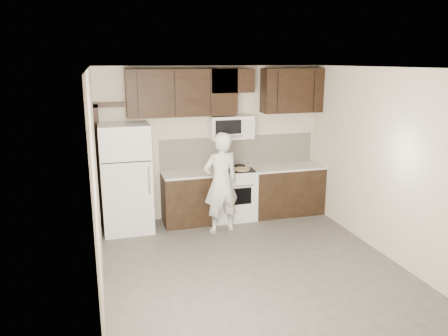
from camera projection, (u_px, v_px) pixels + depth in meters
name	position (u px, v px, depth m)	size (l,w,h in m)	color
floor	(253.00, 267.00, 6.05)	(4.50, 4.50, 0.00)	#4C4A47
back_wall	(212.00, 143.00, 7.82)	(4.00, 4.00, 0.00)	beige
ceiling	(256.00, 68.00, 5.40)	(4.50, 4.50, 0.00)	white
counter_run	(248.00, 193.00, 7.91)	(2.95, 0.64, 0.91)	black
stove	(232.00, 194.00, 7.83)	(0.76, 0.66, 0.94)	white
backsplash	(238.00, 151.00, 7.99)	(2.90, 0.02, 0.54)	silver
upper_cabinets	(226.00, 91.00, 7.49)	(3.48, 0.35, 0.78)	black
microwave	(231.00, 127.00, 7.65)	(0.76, 0.42, 0.40)	white
refrigerator	(126.00, 178.00, 7.18)	(0.80, 0.76, 1.80)	white
door_trim	(101.00, 155.00, 7.30)	(0.50, 0.08, 2.12)	black
saucepan	(221.00, 164.00, 7.80)	(0.31, 0.19, 0.18)	silver
baking_tray	(242.00, 170.00, 7.62)	(0.42, 0.32, 0.02)	black
pizza	(242.00, 169.00, 7.61)	(0.28, 0.28, 0.02)	beige
person	(221.00, 183.00, 7.14)	(0.61, 0.40, 1.68)	white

